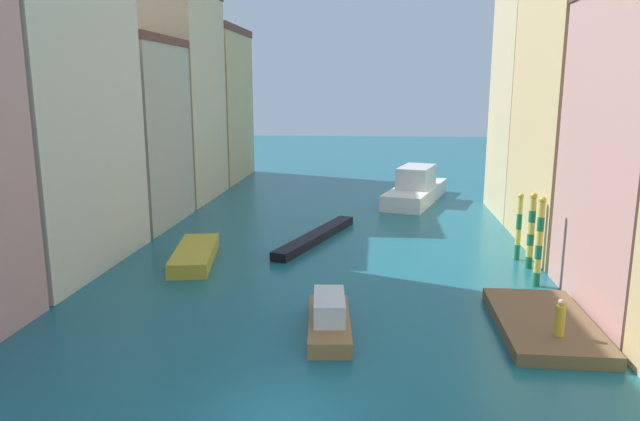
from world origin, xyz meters
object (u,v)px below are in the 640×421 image
at_px(waterfront_dock, 544,324).
at_px(mooring_pole_0, 539,241).
at_px(gondola_black, 316,237).
at_px(motorboat_1, 329,318).
at_px(vaporetto_white, 416,188).
at_px(mooring_pole_2, 519,226).
at_px(person_on_dock, 560,319).
at_px(mooring_pole_1, 531,230).
at_px(motorboat_0, 195,255).

relative_size(waterfront_dock, mooring_pole_0, 1.54).
bearing_deg(gondola_black, motorboat_1, -81.91).
bearing_deg(waterfront_dock, vaporetto_white, 97.34).
height_order(gondola_black, motorboat_1, motorboat_1).
bearing_deg(mooring_pole_2, person_on_dock, -95.33).
xyz_separation_m(person_on_dock, mooring_pole_1, (1.37, 10.08, 0.96)).
distance_m(mooring_pole_1, gondola_black, 12.91).
distance_m(mooring_pole_2, motorboat_1, 14.62).
relative_size(waterfront_dock, vaporetto_white, 0.59).
distance_m(mooring_pole_0, vaporetto_white, 21.98).
distance_m(mooring_pole_1, motorboat_0, 18.27).
bearing_deg(motorboat_0, mooring_pole_0, -7.55).
height_order(waterfront_dock, motorboat_0, motorboat_0).
xyz_separation_m(mooring_pole_0, mooring_pole_2, (0.07, 4.46, -0.33)).
xyz_separation_m(mooring_pole_0, gondola_black, (-11.58, 7.51, -2.01)).
distance_m(vaporetto_white, gondola_black, 15.66).
bearing_deg(person_on_dock, vaporetto_white, 97.03).
height_order(mooring_pole_0, gondola_black, mooring_pole_0).
xyz_separation_m(person_on_dock, vaporetto_white, (-3.53, 28.59, -0.08)).
height_order(waterfront_dock, gondola_black, gondola_black).
bearing_deg(mooring_pole_2, motorboat_1, -131.61).
bearing_deg(motorboat_0, mooring_pole_2, 6.68).
distance_m(mooring_pole_0, motorboat_0, 18.08).
bearing_deg(mooring_pole_0, motorboat_0, 172.45).
distance_m(gondola_black, motorboat_0, 8.10).
distance_m(person_on_dock, mooring_pole_1, 10.22).
height_order(person_on_dock, mooring_pole_2, mooring_pole_2).
height_order(waterfront_dock, vaporetto_white, vaporetto_white).
height_order(vaporetto_white, gondola_black, vaporetto_white).
height_order(waterfront_dock, mooring_pole_2, mooring_pole_2).
relative_size(waterfront_dock, person_on_dock, 4.82).
xyz_separation_m(person_on_dock, mooring_pole_2, (1.08, 11.58, 0.79)).
relative_size(mooring_pole_0, gondola_black, 0.44).
bearing_deg(mooring_pole_2, motorboat_0, -173.32).
bearing_deg(waterfront_dock, motorboat_0, 155.07).
distance_m(waterfront_dock, motorboat_1, 8.59).
bearing_deg(motorboat_1, waterfront_dock, 6.71).
distance_m(mooring_pole_0, gondola_black, 13.95).
bearing_deg(vaporetto_white, gondola_black, -116.77).
bearing_deg(mooring_pole_0, mooring_pole_1, 83.18).
relative_size(waterfront_dock, motorboat_1, 1.31).
relative_size(mooring_pole_0, motorboat_0, 0.66).
height_order(waterfront_dock, motorboat_1, motorboat_1).
distance_m(vaporetto_white, motorboat_1, 28.36).
bearing_deg(motorboat_1, motorboat_0, 133.10).
height_order(mooring_pole_2, vaporetto_white, mooring_pole_2).
distance_m(mooring_pole_0, motorboat_1, 11.68).
bearing_deg(waterfront_dock, mooring_pole_2, 83.40).
xyz_separation_m(mooring_pole_2, motorboat_1, (-9.67, -10.89, -1.38)).
relative_size(vaporetto_white, motorboat_1, 2.21).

